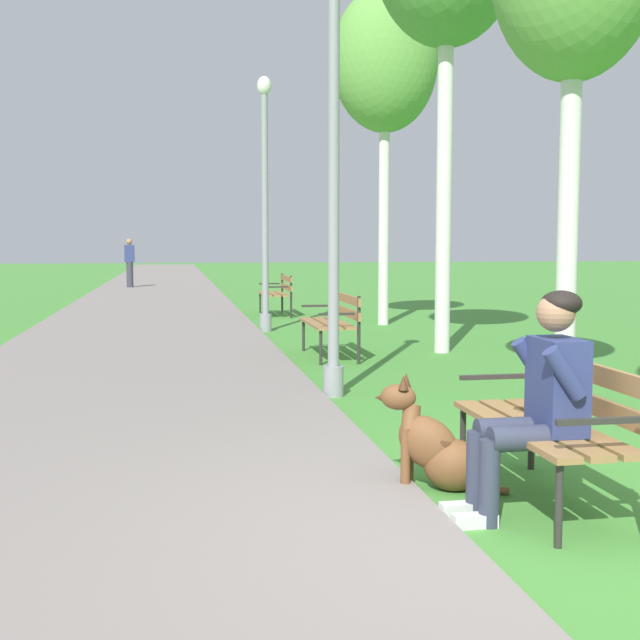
{
  "coord_description": "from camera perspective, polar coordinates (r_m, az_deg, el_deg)",
  "views": [
    {
      "loc": [
        -1.76,
        -3.82,
        1.5
      ],
      "look_at": [
        -0.63,
        2.6,
        0.9
      ],
      "focal_mm": 46.65,
      "sensor_mm": 36.0,
      "label": 1
    }
  ],
  "objects": [
    {
      "name": "park_bench_mid",
      "position": [
        10.95,
        0.96,
        0.1
      ],
      "size": [
        0.55,
        1.5,
        0.85
      ],
      "color": "olive",
      "rests_on": "ground"
    },
    {
      "name": "pedestrian_distant",
      "position": [
        28.3,
        -12.93,
        3.83
      ],
      "size": [
        0.32,
        0.22,
        1.65
      ],
      "color": "#383842",
      "rests_on": "ground"
    },
    {
      "name": "person_seated_on_near_bench",
      "position": [
        4.69,
        14.75,
        -5.0
      ],
      "size": [
        0.74,
        0.49,
        1.25
      ],
      "color": "#33384C",
      "rests_on": "ground"
    },
    {
      "name": "dog_brown",
      "position": [
        5.18,
        7.95,
        -8.67
      ],
      "size": [
        0.77,
        0.48,
        0.71
      ],
      "color": "brown",
      "rests_on": "ground"
    },
    {
      "name": "park_bench_near",
      "position": [
        5.01,
        15.75,
        -6.32
      ],
      "size": [
        0.55,
        1.5,
        0.85
      ],
      "color": "olive",
      "rests_on": "ground"
    },
    {
      "name": "ground_plane",
      "position": [
        4.46,
        14.34,
        -14.57
      ],
      "size": [
        120.0,
        120.0,
        0.0
      ],
      "primitive_type": "plane",
      "color": "#478E38"
    },
    {
      "name": "lamp_post_mid",
      "position": [
        14.16,
        -3.8,
        8.14
      ],
      "size": [
        0.24,
        0.24,
        4.27
      ],
      "color": "gray",
      "rests_on": "ground"
    },
    {
      "name": "park_bench_far",
      "position": [
        17.31,
        -2.92,
        2.01
      ],
      "size": [
        0.55,
        1.5,
        0.85
      ],
      "color": "olive",
      "rests_on": "ground"
    },
    {
      "name": "paved_path",
      "position": [
        27.86,
        -11.09,
        2.15
      ],
      "size": [
        3.89,
        60.0,
        0.04
      ],
      "primitive_type": "cube",
      "color": "gray",
      "rests_on": "ground"
    },
    {
      "name": "lamp_post_near",
      "position": [
        8.11,
        0.95,
        11.18
      ],
      "size": [
        0.24,
        0.24,
        4.52
      ],
      "color": "gray",
      "rests_on": "ground"
    },
    {
      "name": "birch_tree_fourth",
      "position": [
        15.67,
        4.48,
        17.18
      ],
      "size": [
        1.92,
        1.74,
        6.07
      ],
      "color": "silver",
      "rests_on": "ground"
    }
  ]
}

